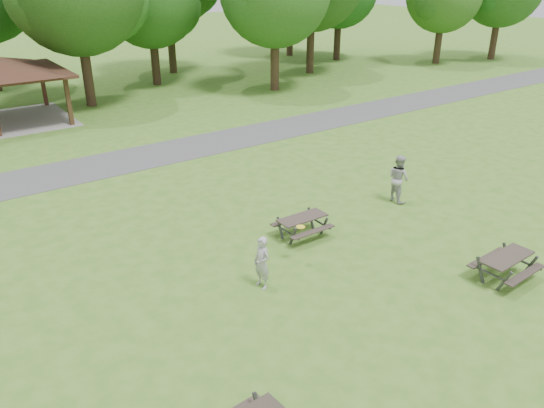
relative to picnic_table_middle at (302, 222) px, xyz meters
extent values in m
plane|color=#406E1F|center=(-1.97, -3.67, -0.53)|extent=(160.00, 160.00, 0.00)
cube|color=#464648|center=(-1.97, 10.33, -0.52)|extent=(120.00, 3.20, 0.02)
cube|color=#342213|center=(-2.27, 17.63, 0.77)|extent=(0.22, 0.22, 2.60)
cube|color=#3E2116|center=(-2.27, 23.03, 0.77)|extent=(0.22, 0.22, 2.60)
cylinder|color=black|center=(0.03, 21.33, 1.48)|extent=(0.60, 0.60, 4.02)
cylinder|color=black|center=(6.03, 24.83, 1.18)|extent=(0.60, 0.60, 3.43)
sphere|color=#194D16|center=(7.60, 25.13, 4.82)|extent=(4.55, 4.55, 4.55)
sphere|color=#184714|center=(4.63, 24.63, 5.00)|extent=(4.20, 4.20, 4.20)
cylinder|color=#312216|center=(12.03, 18.33, 1.36)|extent=(0.60, 0.60, 3.78)
sphere|color=#154313|center=(13.69, 18.63, 5.28)|extent=(4.81, 4.81, 4.81)
sphere|color=#1B4B15|center=(10.55, 18.13, 5.47)|extent=(4.44, 4.44, 4.44)
cylinder|color=black|center=(18.03, 21.83, 1.57)|extent=(0.60, 0.60, 4.20)
cylinder|color=black|center=(24.03, 25.33, 1.25)|extent=(0.60, 0.60, 3.57)
cylinder|color=black|center=(30.03, 18.83, 1.15)|extent=(0.60, 0.60, 3.36)
sphere|color=#124012|center=(31.47, 19.13, 4.59)|extent=(4.16, 4.16, 4.16)
sphere|color=#1C4814|center=(28.75, 18.63, 4.75)|extent=(3.84, 3.84, 3.84)
cylinder|color=#2E2114|center=(9.03, 28.33, 1.74)|extent=(0.60, 0.60, 4.55)
cylinder|color=black|center=(22.03, 29.83, 1.60)|extent=(0.60, 0.60, 4.27)
cylinder|color=#312015|center=(36.03, 17.33, 1.31)|extent=(0.60, 0.60, 3.67)
cube|color=#322824|center=(0.00, 0.00, 0.14)|extent=(1.67, 0.67, 0.05)
cube|color=#312723|center=(0.00, -0.55, -0.13)|extent=(1.67, 0.25, 0.04)
cube|color=#302723|center=(0.00, 0.55, -0.13)|extent=(1.67, 0.25, 0.04)
cube|color=#3B3C3E|center=(-0.64, -0.34, -0.19)|extent=(0.06, 0.35, 0.72)
cube|color=#3E3E40|center=(-0.64, 0.35, -0.19)|extent=(0.06, 0.35, 0.72)
cube|color=#414144|center=(-0.64, 0.01, -0.17)|extent=(0.07, 1.35, 0.05)
cube|color=#434446|center=(0.64, -0.35, -0.19)|extent=(0.06, 0.35, 0.72)
cube|color=#3C3C3F|center=(0.64, 0.34, -0.19)|extent=(0.06, 0.35, 0.72)
cube|color=#3B3B3D|center=(0.64, -0.01, -0.17)|extent=(0.07, 1.35, 0.05)
cube|color=#2F2722|center=(3.10, -5.34, 0.17)|extent=(1.76, 0.76, 0.05)
cube|color=#2D2420|center=(3.12, -5.91, -0.11)|extent=(1.74, 0.32, 0.04)
cube|color=#302822|center=(3.07, -4.77, -0.11)|extent=(1.74, 0.32, 0.04)
cube|color=#3D3E40|center=(2.44, -5.73, -0.18)|extent=(0.07, 0.37, 0.75)
cube|color=#3E3E41|center=(2.41, -5.00, -0.18)|extent=(0.07, 0.37, 0.75)
cube|color=#454447|center=(2.43, -5.37, -0.15)|extent=(0.12, 1.41, 0.05)
cube|color=#404042|center=(3.78, -5.67, -0.18)|extent=(0.07, 0.37, 0.75)
cube|color=#434346|center=(3.75, -4.95, -0.18)|extent=(0.07, 0.37, 0.75)
cube|color=#404043|center=(3.76, -5.31, -0.15)|extent=(0.12, 1.41, 0.05)
cylinder|color=yellow|center=(-1.09, -1.27, 0.66)|extent=(0.34, 0.34, 0.02)
imported|color=#A2A2A5|center=(-2.75, -1.69, 0.23)|extent=(0.42, 0.59, 1.53)
imported|color=#A4A4A6|center=(4.69, 0.19, 0.37)|extent=(0.78, 0.95, 1.80)
camera|label=1|loc=(-9.72, -12.01, 7.69)|focal=35.00mm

